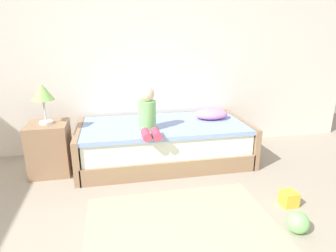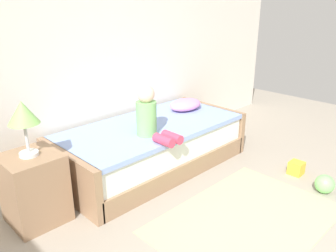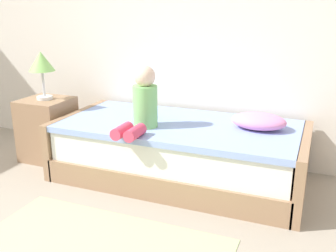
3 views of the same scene
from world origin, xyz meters
The scene contains 9 objects.
wall_rear centered at (0.00, 2.60, 1.45)m, with size 7.20×0.10×2.90m, color silver.
bed centered at (0.69, 2.00, 0.25)m, with size 2.11×1.00×0.50m.
nightstand centered at (-0.66, 1.96, 0.30)m, with size 0.44×0.44×0.60m, color #997556.
table_lamp centered at (-0.66, 1.96, 0.94)m, with size 0.24×0.24×0.45m.
child_figure centered at (0.46, 1.77, 0.70)m, with size 0.20×0.51×0.50m.
pillow centered at (1.33, 2.10, 0.56)m, with size 0.44×0.30×0.13m, color #EA8CC6.
toy_ball centered at (1.50, 0.42, 0.09)m, with size 0.18×0.18×0.18m, color #7FD872.
area_rug centered at (0.59, 0.70, 0.00)m, with size 1.60×1.10×0.01m, color #B2D189.
toy_block centered at (1.66, 0.78, 0.07)m, with size 0.14×0.14×0.14m, color yellow.
Camera 1 is at (0.07, -1.31, 1.55)m, focal length 30.57 mm.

